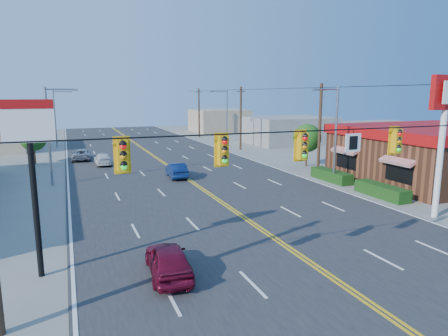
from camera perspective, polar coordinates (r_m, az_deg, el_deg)
name	(u,v)px	position (r m, az deg, el deg)	size (l,w,h in m)	color
ground	(322,272)	(17.87, 13.86, -14.27)	(160.00, 160.00, 0.00)	gray
road	(188,179)	(35.26, -5.23, -1.62)	(20.00, 120.00, 0.06)	#2D2D30
signal_span	(325,158)	(16.40, 14.26, 1.36)	(24.32, 0.34, 9.00)	#47301E
kfc	(434,153)	(39.10, 27.82, 1.90)	(16.30, 12.40, 4.70)	brown
kfc_pylon	(444,118)	(26.85, 28.92, 6.31)	(2.20, 0.36, 8.50)	white
pizza_hut_sign	(31,152)	(17.30, -25.90, 2.09)	(1.90, 0.30, 6.85)	black
streetlight_se	(334,130)	(34.07, 15.44, 5.26)	(2.55, 0.25, 8.00)	gray
streetlight_ne	(225,116)	(55.12, 0.21, 7.48)	(2.55, 0.25, 8.00)	gray
streetlight_sw	(51,131)	(35.24, -23.47, 4.93)	(2.55, 0.25, 8.00)	gray
streetlight_nw	(56,115)	(61.18, -22.82, 6.97)	(2.55, 0.25, 8.00)	gray
utility_pole_near	(320,129)	(38.15, 13.50, 5.39)	(0.28, 0.28, 8.40)	#47301E
utility_pole_mid	(241,119)	(53.84, 2.40, 7.06)	(0.28, 0.28, 8.40)	#47301E
utility_pole_far	(199,113)	(70.64, -3.59, 7.86)	(0.28, 0.28, 8.40)	#47301E
tree_kfc_rear	(307,138)	(42.29, 11.77, 4.20)	(2.94, 2.94, 4.41)	#47301E
tree_west	(33,138)	(47.45, -25.60, 3.89)	(2.80, 2.80, 4.20)	#47301E
bld_east_mid	(289,130)	(62.06, 9.20, 5.35)	(12.00, 10.00, 4.00)	gray
bld_east_far	(219,121)	(80.55, -0.72, 6.77)	(10.00, 10.00, 4.40)	tan
car_magenta	(168,261)	(16.90, -7.95, -13.04)	(1.59, 3.96, 1.35)	maroon
car_blue	(177,171)	(35.95, -6.79, -0.39)	(1.40, 4.01, 1.32)	navy
car_white	(103,160)	(44.07, -16.89, 1.16)	(1.70, 4.17, 1.21)	silver
car_silver	(82,155)	(48.11, -19.69, 1.77)	(2.06, 4.47, 1.24)	#A6A5AA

